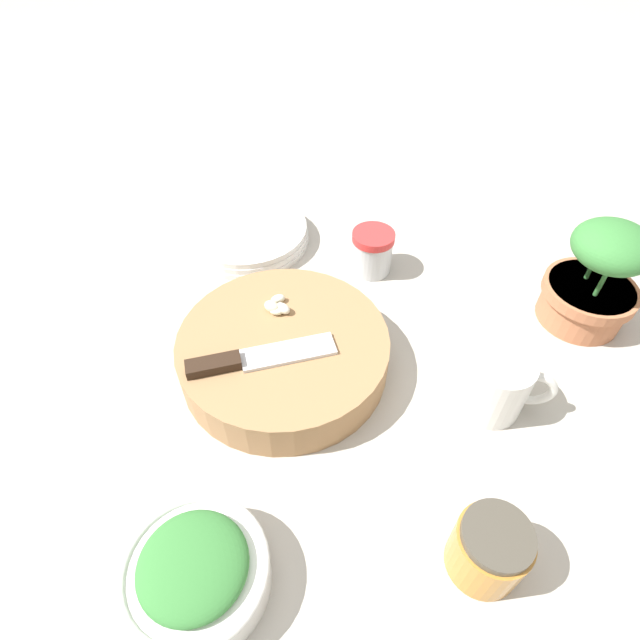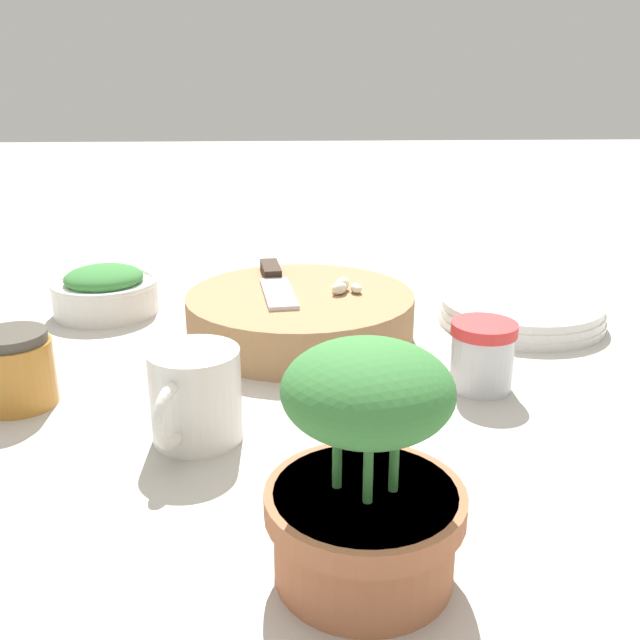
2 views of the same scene
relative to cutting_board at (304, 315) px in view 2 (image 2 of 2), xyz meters
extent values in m
plane|color=#B2ADA3|center=(0.00, 0.11, -0.03)|extent=(5.00, 5.00, 0.00)
cylinder|color=#9E754C|center=(0.00, 0.00, 0.00)|extent=(0.27, 0.27, 0.05)
cube|color=black|center=(0.04, -0.08, 0.03)|extent=(0.03, 0.07, 0.01)
cube|color=silver|center=(0.03, 0.00, 0.03)|extent=(0.05, 0.12, 0.01)
ellipsoid|color=silver|center=(-0.04, 0.00, 0.03)|extent=(0.02, 0.02, 0.01)
ellipsoid|color=#EEE6C2|center=(-0.05, -0.01, 0.04)|extent=(0.03, 0.03, 0.02)
ellipsoid|color=#EAE9CF|center=(-0.06, 0.00, 0.03)|extent=(0.02, 0.02, 0.01)
ellipsoid|color=silver|center=(-0.04, 0.00, 0.03)|extent=(0.02, 0.02, 0.01)
cylinder|color=silver|center=(0.26, -0.10, -0.01)|extent=(0.14, 0.14, 0.04)
torus|color=silver|center=(0.26, -0.10, 0.01)|extent=(0.14, 0.14, 0.01)
ellipsoid|color=#387A38|center=(0.26, -0.10, 0.02)|extent=(0.10, 0.10, 0.03)
cylinder|color=silver|center=(-0.17, 0.15, 0.00)|extent=(0.06, 0.06, 0.06)
cylinder|color=red|center=(-0.17, 0.15, 0.04)|extent=(0.07, 0.07, 0.01)
cylinder|color=silver|center=(0.10, 0.24, 0.01)|extent=(0.08, 0.08, 0.08)
torus|color=silver|center=(0.11, 0.28, 0.02)|extent=(0.03, 0.06, 0.06)
cylinder|color=silver|center=(-0.28, -0.04, -0.02)|extent=(0.21, 0.21, 0.01)
cylinder|color=silver|center=(-0.28, -0.04, -0.01)|extent=(0.20, 0.20, 0.01)
cylinder|color=silver|center=(-0.28, -0.04, 0.00)|extent=(0.20, 0.20, 0.01)
cylinder|color=#BC7A2D|center=(0.28, 0.17, 0.00)|extent=(0.07, 0.07, 0.06)
cylinder|color=#474238|center=(0.28, 0.17, 0.04)|extent=(0.07, 0.07, 0.01)
cylinder|color=#B26B47|center=(-0.03, 0.43, 0.00)|extent=(0.11, 0.11, 0.06)
cylinder|color=#B26B47|center=(-0.03, 0.43, 0.03)|extent=(0.13, 0.13, 0.02)
ellipsoid|color=#387A38|center=(-0.03, 0.43, 0.10)|extent=(0.10, 0.10, 0.06)
cylinder|color=#387A38|center=(-0.04, 0.43, 0.07)|extent=(0.01, 0.01, 0.07)
cylinder|color=#387A38|center=(-0.03, 0.44, 0.07)|extent=(0.01, 0.01, 0.07)
cylinder|color=#387A38|center=(-0.01, 0.42, 0.07)|extent=(0.01, 0.01, 0.07)
camera|label=1|loc=(0.42, -0.01, 0.49)|focal=28.00mm
camera|label=2|loc=(0.02, 0.80, 0.28)|focal=40.00mm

